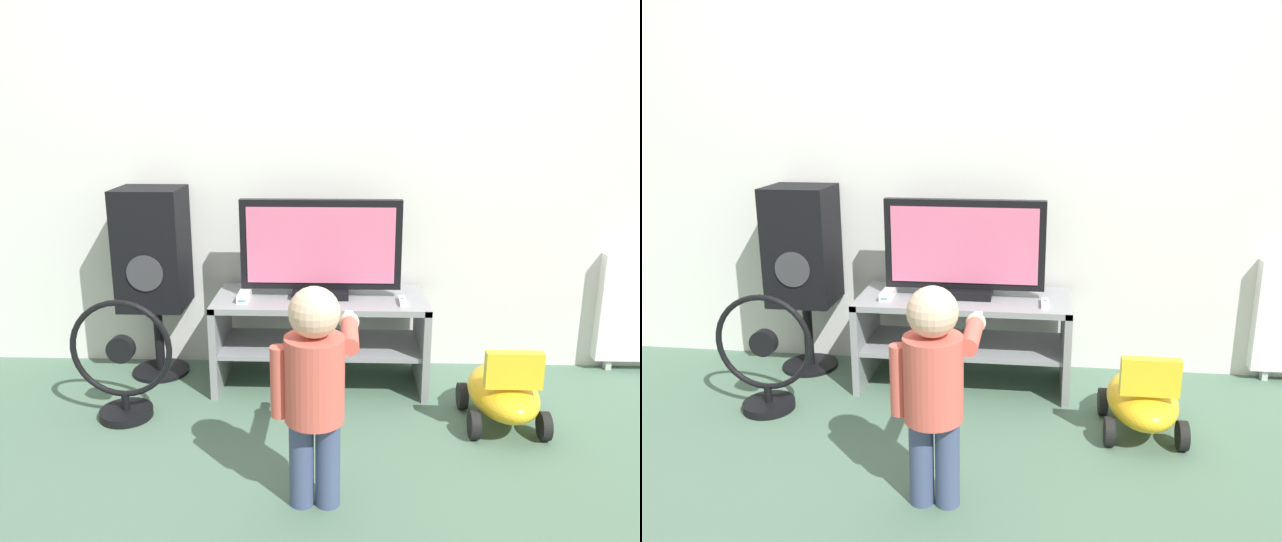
# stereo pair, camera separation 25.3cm
# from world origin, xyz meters

# --- Properties ---
(ground_plane) EXTENTS (16.00, 16.00, 0.00)m
(ground_plane) POSITION_xyz_m (0.00, 0.00, 0.00)
(ground_plane) COLOR #4C6B56
(wall_back) EXTENTS (10.00, 0.06, 2.60)m
(wall_back) POSITION_xyz_m (0.00, 0.53, 1.30)
(wall_back) COLOR silver
(wall_back) RESTS_ON ground_plane
(tv_stand) EXTENTS (1.08, 0.45, 0.48)m
(tv_stand) POSITION_xyz_m (0.00, 0.23, 0.32)
(tv_stand) COLOR gray
(tv_stand) RESTS_ON ground_plane
(television) EXTENTS (0.81, 0.20, 0.50)m
(television) POSITION_xyz_m (0.00, 0.25, 0.72)
(television) COLOR black
(television) RESTS_ON tv_stand
(game_console) EXTENTS (0.06, 0.18, 0.04)m
(game_console) POSITION_xyz_m (-0.38, 0.17, 0.50)
(game_console) COLOR white
(game_console) RESTS_ON tv_stand
(remote_primary) EXTENTS (0.04, 0.13, 0.03)m
(remote_primary) POSITION_xyz_m (0.41, 0.13, 0.49)
(remote_primary) COLOR white
(remote_primary) RESTS_ON tv_stand
(child) EXTENTS (0.32, 0.47, 0.84)m
(child) POSITION_xyz_m (0.02, -0.80, 0.49)
(child) COLOR #3F4C72
(child) RESTS_ON ground_plane
(speaker_tower) EXTENTS (0.34, 0.32, 1.02)m
(speaker_tower) POSITION_xyz_m (-0.88, 0.33, 0.68)
(speaker_tower) COLOR black
(speaker_tower) RESTS_ON ground_plane
(floor_fan) EXTENTS (0.48, 0.25, 0.58)m
(floor_fan) POSITION_xyz_m (-0.90, -0.18, 0.26)
(floor_fan) COLOR black
(floor_fan) RESTS_ON ground_plane
(ride_on_toy) EXTENTS (0.35, 0.52, 0.41)m
(ride_on_toy) POSITION_xyz_m (0.85, -0.19, 0.16)
(ride_on_toy) COLOR gold
(ride_on_toy) RESTS_ON ground_plane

